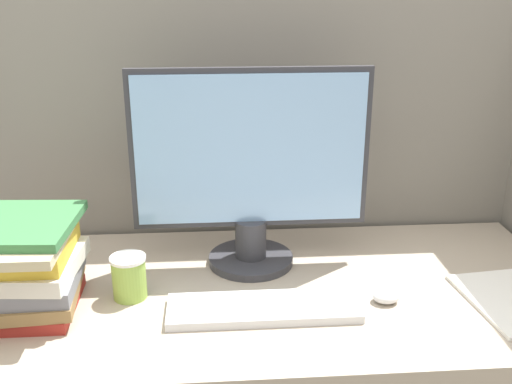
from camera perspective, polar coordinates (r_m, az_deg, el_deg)
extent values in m
cube|color=gray|center=(1.83, -0.63, -4.04)|extent=(1.93, 0.04, 1.45)
cylinder|color=#333338|center=(1.59, -0.49, -6.41)|extent=(0.22, 0.22, 0.02)
cylinder|color=#333338|center=(1.57, -0.50, -4.42)|extent=(0.08, 0.08, 0.10)
cube|color=#333338|center=(1.49, -0.54, 4.08)|extent=(0.60, 0.02, 0.41)
cube|color=#8CB7E5|center=(1.48, -0.52, 3.97)|extent=(0.57, 0.01, 0.38)
cube|color=silver|center=(1.38, 0.82, -11.01)|extent=(0.43, 0.13, 0.02)
ellipsoid|color=silver|center=(1.44, 12.27, -9.70)|extent=(0.06, 0.05, 0.03)
cylinder|color=#8CB247|center=(1.45, -11.98, -8.07)|extent=(0.08, 0.08, 0.10)
cylinder|color=white|center=(1.42, -12.13, -6.21)|extent=(0.08, 0.08, 0.01)
cube|color=maroon|center=(1.48, -21.14, -9.93)|extent=(0.23, 0.23, 0.03)
cube|color=olive|center=(1.47, -20.50, -8.81)|extent=(0.22, 0.27, 0.03)
cube|color=slate|center=(1.46, -21.19, -7.81)|extent=(0.24, 0.23, 0.04)
cube|color=silver|center=(1.44, -21.16, -6.50)|extent=(0.25, 0.25, 0.04)
cube|color=gold|center=(1.42, -21.14, -5.01)|extent=(0.19, 0.22, 0.04)
cube|color=#C6B78C|center=(1.40, -21.74, -3.97)|extent=(0.22, 0.29, 0.02)
cube|color=#38723F|center=(1.41, -21.48, -2.92)|extent=(0.24, 0.26, 0.02)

